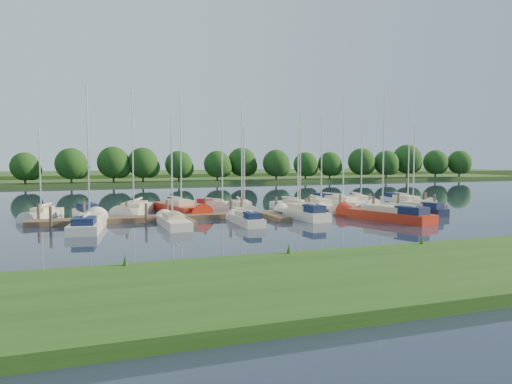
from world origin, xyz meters
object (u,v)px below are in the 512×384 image
object	(u,v)px
dock	(267,214)
sailboat_n_5	(241,210)
motorboat	(88,214)
sailboat_s_2	(246,220)
sailboat_n_0	(42,215)

from	to	relation	value
dock	sailboat_n_5	distance (m)	3.84
motorboat	sailboat_s_2	world-z (taller)	sailboat_s_2
sailboat_n_5	sailboat_s_2	size ratio (longest dim) A/B	1.34
sailboat_n_0	motorboat	world-z (taller)	sailboat_n_0
sailboat_n_5	sailboat_s_2	distance (m)	8.12
sailboat_n_0	motorboat	size ratio (longest dim) A/B	1.45
sailboat_n_0	dock	bearing A→B (deg)	-177.11
dock	sailboat_n_0	bearing A→B (deg)	162.98
sailboat_n_5	motorboat	bearing A→B (deg)	4.67
dock	sailboat_n_5	bearing A→B (deg)	108.14
dock	sailboat_n_5	xyz separation A→B (m)	(-1.19, 3.65, 0.08)
sailboat_n_5	sailboat_s_2	world-z (taller)	sailboat_n_5
dock	motorboat	distance (m)	15.94
dock	sailboat_n_0	world-z (taller)	sailboat_n_0
dock	motorboat	size ratio (longest dim) A/B	7.02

